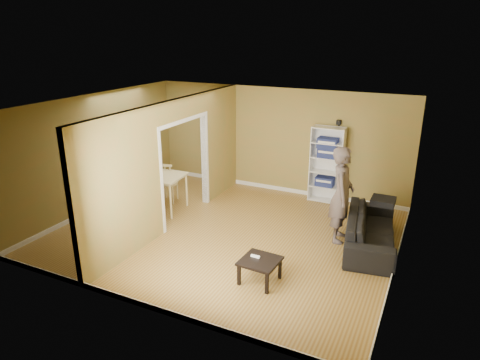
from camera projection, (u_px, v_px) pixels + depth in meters
name	position (u px, v px, depth m)	size (l,w,h in m)	color
room_shell	(226.00, 172.00, 8.25)	(6.50, 6.50, 6.50)	#9F8146
partition	(174.00, 164.00, 8.74)	(0.22, 5.50, 2.60)	olive
wall_speaker	(339.00, 122.00, 9.72)	(0.10, 0.10, 0.10)	black
sofa	(371.00, 225.00, 8.03)	(0.96, 2.23, 0.85)	black
person	(342.00, 187.00, 8.05)	(0.63, 0.80, 2.20)	slate
bookshelf	(327.00, 164.00, 10.05)	(0.76, 0.33, 1.80)	white
paper_box_navy_a	(325.00, 181.00, 10.15)	(0.42, 0.27, 0.22)	#1A2248
paper_box_navy_b	(328.00, 153.00, 9.91)	(0.44, 0.29, 0.23)	navy
paper_box_navy_c	(328.00, 142.00, 9.84)	(0.46, 0.30, 0.24)	navy
coffee_table	(260.00, 263.00, 6.88)	(0.60, 0.60, 0.40)	black
game_controller	(255.00, 256.00, 6.94)	(0.15, 0.04, 0.03)	white
dining_table	(154.00, 178.00, 9.61)	(1.31, 0.88, 0.82)	tan
chair_left	(129.00, 184.00, 10.01)	(0.45, 0.45, 0.98)	tan
chair_near	(137.00, 199.00, 9.17)	(0.42, 0.42, 0.91)	tan
chair_far	(169.00, 182.00, 10.14)	(0.45, 0.45, 0.97)	tan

